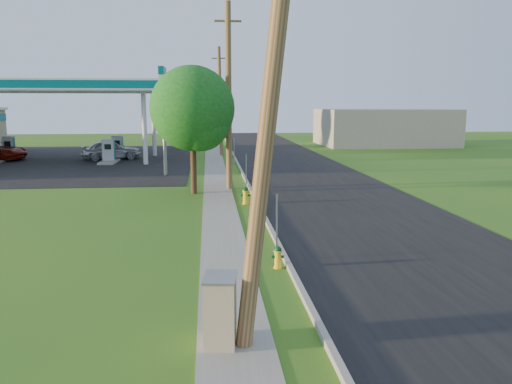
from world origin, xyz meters
The scene contains 24 objects.
ground_plane centered at (0.00, 0.00, 0.00)m, with size 140.00×140.00×0.00m, color #2A5C1A.
road centered at (4.50, 10.00, 0.01)m, with size 8.00×120.00×0.02m, color black.
curb centered at (0.50, 10.00, 0.07)m, with size 0.15×120.00×0.15m, color gray.
sidewalk centered at (-1.25, 10.00, 0.01)m, with size 1.50×120.00×0.03m, color gray.
forecourt centered at (-16.00, 32.00, 0.01)m, with size 26.00×28.00×0.02m, color black.
utility_pole_near centered at (-0.60, -1.00, 4.80)m, with size 1.40×0.32×9.48m.
utility_pole_mid centered at (-0.60, 17.00, 4.95)m, with size 1.40×0.32×9.80m.
utility_pole_far centered at (-0.60, 35.00, 4.80)m, with size 1.40×0.32×9.50m.
sign_post_near centered at (0.25, 4.20, 1.00)m, with size 0.05×0.04×2.00m, color gray.
sign_post_mid centered at (0.25, 16.00, 1.00)m, with size 0.05×0.04×2.00m, color gray.
sign_post_far centered at (0.25, 28.20, 1.00)m, with size 0.05×0.04×2.00m, color gray.
gas_canopy centered at (-14.00, 32.00, 5.90)m, with size 18.18×9.18×6.40m.
fuel_pump_ne centered at (-9.50, 30.00, 0.72)m, with size 1.20×3.20×1.90m.
fuel_pump_sw centered at (-18.50, 34.00, 0.72)m, with size 1.20×3.20×1.90m.
fuel_pump_se centered at (-9.50, 34.00, 0.72)m, with size 1.20×3.20×1.90m.
price_pylon centered at (-4.50, 22.50, 5.43)m, with size 0.34×2.04×6.85m.
distant_building centered at (18.00, 45.00, 2.00)m, with size 14.00×10.00×4.00m, color gray.
tree_verge centered at (-2.39, 15.72, 4.19)m, with size 4.29×4.29×6.51m.
tree_lot centered at (-4.83, 42.35, 4.64)m, with size 4.75×4.75×7.20m.
hydrant_near centered at (0.19, 3.50, 0.33)m, with size 0.35×0.31×0.67m.
hydrant_mid centered at (-0.04, 12.73, 0.40)m, with size 0.43×0.38×0.82m.
hydrant_far centered at (-0.08, 28.72, 0.41)m, with size 0.43×0.38×0.83m.
utility_cabinet centered at (-1.53, -0.90, 0.69)m, with size 0.70×0.87×1.38m.
car_silver centered at (-9.80, 32.59, 0.81)m, with size 1.91×4.75×1.62m, color #ADB0B5.
Camera 1 is at (-1.71, -9.90, 4.58)m, focal length 35.00 mm.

